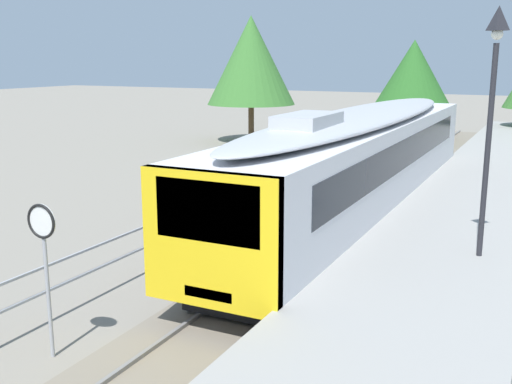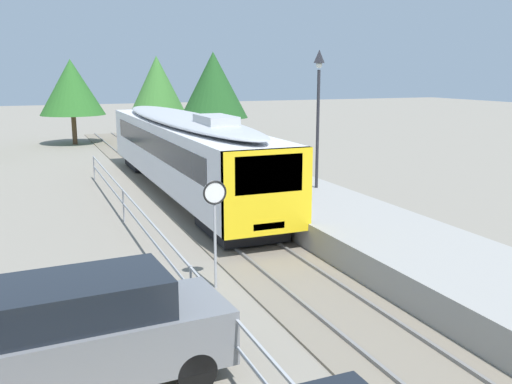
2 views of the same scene
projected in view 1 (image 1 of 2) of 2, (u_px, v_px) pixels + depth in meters
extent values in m
plane|color=gray|center=(237.00, 232.00, 18.52)|extent=(160.00, 160.00, 0.00)
cube|color=slate|center=(330.00, 244.00, 17.21)|extent=(3.20, 60.00, 0.06)
cube|color=slate|center=(307.00, 239.00, 17.51)|extent=(0.08, 60.00, 0.08)
cube|color=slate|center=(355.00, 245.00, 16.89)|extent=(0.08, 60.00, 0.08)
cube|color=silver|center=(362.00, 162.00, 19.34)|extent=(2.80, 19.32, 2.55)
cube|color=yellow|center=(210.00, 240.00, 10.97)|extent=(2.80, 0.24, 2.55)
cube|color=black|center=(207.00, 211.00, 10.78)|extent=(2.13, 0.08, 1.12)
cube|color=black|center=(363.00, 149.00, 19.25)|extent=(2.82, 16.23, 0.92)
ellipsoid|color=#B2B5BA|center=(364.00, 116.00, 19.03)|extent=(2.69, 18.55, 0.44)
cube|color=#B2B5BA|center=(308.00, 121.00, 14.74)|extent=(1.10, 2.20, 0.36)
cube|color=#EAE5C6|center=(209.00, 293.00, 11.12)|extent=(1.00, 0.10, 0.20)
cube|color=black|center=(265.00, 281.00, 13.31)|extent=(2.24, 3.20, 0.55)
cube|color=black|center=(410.00, 172.00, 26.03)|extent=(2.24, 3.20, 0.55)
cube|color=#999691|center=(450.00, 245.00, 15.72)|extent=(3.90, 60.00, 0.90)
cylinder|color=#232328|center=(487.00, 153.00, 13.00)|extent=(0.12, 0.12, 4.60)
pyramid|color=#232328|center=(499.00, 18.00, 12.40)|extent=(0.34, 0.34, 0.50)
sphere|color=silver|center=(497.00, 34.00, 12.47)|extent=(0.24, 0.24, 0.24)
cylinder|color=#9EA0A5|center=(49.00, 299.00, 10.54)|extent=(0.07, 0.07, 2.20)
cylinder|color=white|center=(42.00, 221.00, 10.23)|extent=(0.60, 0.03, 0.60)
torus|color=black|center=(41.00, 221.00, 10.21)|extent=(0.61, 0.05, 0.61)
cylinder|color=#9EA0A5|center=(212.00, 219.00, 17.64)|extent=(0.06, 0.06, 1.25)
cylinder|color=#9EA0A5|center=(320.00, 170.00, 25.52)|extent=(0.06, 0.06, 1.25)
cylinder|color=brown|center=(251.00, 123.00, 38.59)|extent=(0.36, 0.36, 2.39)
cone|color=#38702D|center=(251.00, 60.00, 37.75)|extent=(5.53, 5.53, 5.44)
cylinder|color=brown|center=(411.00, 124.00, 38.84)|extent=(0.36, 0.36, 2.25)
cone|color=#286023|center=(413.00, 73.00, 38.16)|extent=(4.81, 4.81, 4.13)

